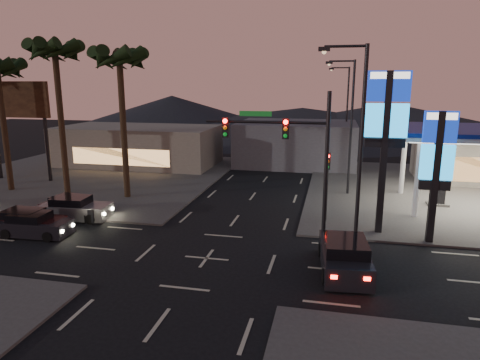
% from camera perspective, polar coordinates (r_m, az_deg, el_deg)
% --- Properties ---
extents(ground, '(140.00, 140.00, 0.00)m').
position_cam_1_polar(ground, '(21.27, -4.47, -10.37)').
color(ground, black).
rests_on(ground, ground).
extents(corner_lot_ne, '(24.00, 24.00, 0.12)m').
position_cam_1_polar(corner_lot_ne, '(37.09, 28.06, -1.66)').
color(corner_lot_ne, '#47443F').
rests_on(corner_lot_ne, ground).
extents(corner_lot_nw, '(24.00, 24.00, 0.12)m').
position_cam_1_polar(corner_lot_nw, '(41.80, -19.28, 0.63)').
color(corner_lot_nw, '#47443F').
rests_on(corner_lot_nw, ground).
extents(convenience_store, '(10.00, 6.00, 4.00)m').
position_cam_1_polar(convenience_store, '(42.00, 29.20, 2.46)').
color(convenience_store, '#726B5B').
rests_on(convenience_store, ground).
extents(pylon_sign_tall, '(2.20, 0.35, 9.00)m').
position_cam_1_polar(pylon_sign_tall, '(24.41, 18.94, 7.51)').
color(pylon_sign_tall, black).
rests_on(pylon_sign_tall, ground).
extents(pylon_sign_short, '(1.60, 0.35, 7.00)m').
position_cam_1_polar(pylon_sign_short, '(24.05, 24.81, 2.77)').
color(pylon_sign_short, black).
rests_on(pylon_sign_short, ground).
extents(traffic_signal_mast, '(6.10, 0.39, 8.00)m').
position_cam_1_polar(traffic_signal_mast, '(21.01, 6.76, 4.15)').
color(traffic_signal_mast, black).
rests_on(traffic_signal_mast, ground).
extents(pedestal_signal, '(0.32, 0.39, 4.30)m').
position_cam_1_polar(pedestal_signal, '(26.24, 11.53, 0.59)').
color(pedestal_signal, black).
rests_on(pedestal_signal, ground).
extents(streetlight_near, '(2.14, 0.25, 10.00)m').
position_cam_1_polar(streetlight_near, '(19.89, 15.27, 4.72)').
color(streetlight_near, black).
rests_on(streetlight_near, ground).
extents(streetlight_mid, '(2.14, 0.25, 10.00)m').
position_cam_1_polar(streetlight_mid, '(32.81, 14.29, 7.80)').
color(streetlight_mid, black).
rests_on(streetlight_mid, ground).
extents(streetlight_far, '(2.14, 0.25, 10.00)m').
position_cam_1_polar(streetlight_far, '(46.77, 13.84, 9.20)').
color(streetlight_far, black).
rests_on(streetlight_far, ground).
extents(palm_a, '(4.41, 4.41, 10.86)m').
position_cam_1_polar(palm_a, '(31.85, -15.73, 14.27)').
color(palm_a, black).
rests_on(palm_a, ground).
extents(palm_b, '(4.41, 4.41, 11.46)m').
position_cam_1_polar(palm_b, '(34.48, -23.39, 14.47)').
color(palm_b, black).
rests_on(palm_b, ground).
extents(billboard, '(6.00, 0.30, 8.50)m').
position_cam_1_polar(billboard, '(41.23, -27.53, 8.56)').
color(billboard, black).
rests_on(billboard, ground).
extents(building_far_west, '(16.00, 8.00, 4.00)m').
position_cam_1_polar(building_far_west, '(45.69, -13.40, 4.46)').
color(building_far_west, '#726B5B').
rests_on(building_far_west, ground).
extents(building_far_mid, '(12.00, 9.00, 4.40)m').
position_cam_1_polar(building_far_mid, '(45.27, 7.55, 4.87)').
color(building_far_mid, '#4C4C51').
rests_on(building_far_mid, ground).
extents(hill_left, '(40.00, 40.00, 6.00)m').
position_cam_1_polar(hill_left, '(84.67, -9.01, 9.02)').
color(hill_left, black).
rests_on(hill_left, ground).
extents(hill_right, '(50.00, 50.00, 5.00)m').
position_cam_1_polar(hill_right, '(79.44, 19.26, 7.87)').
color(hill_right, black).
rests_on(hill_right, ground).
extents(hill_center, '(60.00, 60.00, 4.00)m').
position_cam_1_polar(hill_center, '(79.15, 8.30, 8.06)').
color(hill_center, black).
rests_on(hill_center, ground).
extents(car_lane_a_front, '(4.12, 1.89, 1.32)m').
position_cam_1_polar(car_lane_a_front, '(26.61, -25.78, -5.43)').
color(car_lane_a_front, black).
rests_on(car_lane_a_front, ground).
extents(car_lane_a_mid, '(4.14, 1.81, 1.34)m').
position_cam_1_polar(car_lane_a_mid, '(27.34, -26.55, -5.03)').
color(car_lane_a_mid, black).
rests_on(car_lane_a_mid, ground).
extents(car_lane_b_front, '(4.46, 2.11, 1.42)m').
position_cam_1_polar(car_lane_b_front, '(28.77, -21.13, -3.60)').
color(car_lane_b_front, slate).
rests_on(car_lane_b_front, ground).
extents(car_lane_b_mid, '(4.36, 2.16, 1.38)m').
position_cam_1_polar(car_lane_b_mid, '(29.12, -21.31, -3.46)').
color(car_lane_b_mid, black).
rests_on(car_lane_b_mid, ground).
extents(suv_station, '(2.41, 4.93, 1.59)m').
position_cam_1_polar(suv_station, '(20.16, 13.73, -9.78)').
color(suv_station, black).
rests_on(suv_station, ground).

